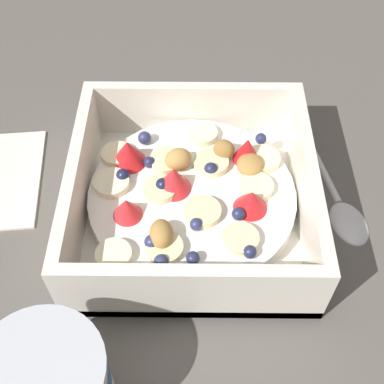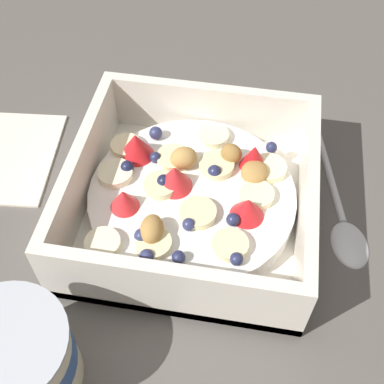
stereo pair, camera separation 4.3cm
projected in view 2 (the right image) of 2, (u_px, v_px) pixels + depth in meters
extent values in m
plane|color=#56514C|center=(199.00, 229.00, 0.44)|extent=(2.40, 2.40, 0.00)
cube|color=white|center=(192.00, 209.00, 0.45)|extent=(0.20, 0.20, 0.01)
cube|color=white|center=(209.00, 113.00, 0.48)|extent=(0.20, 0.01, 0.07)
cube|color=white|center=(170.00, 291.00, 0.37)|extent=(0.20, 0.01, 0.07)
cube|color=white|center=(306.00, 205.00, 0.42)|extent=(0.01, 0.18, 0.07)
cube|color=white|center=(83.00, 175.00, 0.44)|extent=(0.01, 0.18, 0.07)
cylinder|color=white|center=(192.00, 199.00, 0.44)|extent=(0.18, 0.18, 0.02)
cylinder|color=beige|center=(173.00, 158.00, 0.45)|extent=(0.04, 0.04, 0.01)
cylinder|color=beige|center=(216.00, 165.00, 0.44)|extent=(0.04, 0.04, 0.01)
cylinder|color=#F4EAB7|center=(212.00, 136.00, 0.47)|extent=(0.03, 0.03, 0.01)
cylinder|color=beige|center=(230.00, 245.00, 0.39)|extent=(0.04, 0.04, 0.01)
cylinder|color=beige|center=(198.00, 213.00, 0.41)|extent=(0.04, 0.04, 0.01)
cylinder|color=beige|center=(154.00, 244.00, 0.39)|extent=(0.03, 0.03, 0.01)
cylinder|color=#F4EAB7|center=(257.00, 195.00, 0.42)|extent=(0.03, 0.03, 0.01)
cylinder|color=#F7EFC6|center=(103.00, 244.00, 0.39)|extent=(0.04, 0.04, 0.01)
cylinder|color=#F7EFC6|center=(115.00, 173.00, 0.44)|extent=(0.04, 0.04, 0.01)
cylinder|color=beige|center=(161.00, 185.00, 0.43)|extent=(0.04, 0.04, 0.01)
cylinder|color=#F4EAB7|center=(269.00, 168.00, 0.44)|extent=(0.04, 0.04, 0.01)
cylinder|color=#F4EAB7|center=(126.00, 146.00, 0.46)|extent=(0.03, 0.03, 0.01)
cone|color=red|center=(254.00, 156.00, 0.44)|extent=(0.03, 0.03, 0.02)
cone|color=red|center=(124.00, 199.00, 0.41)|extent=(0.03, 0.03, 0.02)
cone|color=red|center=(175.00, 177.00, 0.42)|extent=(0.04, 0.04, 0.02)
cone|color=red|center=(136.00, 145.00, 0.45)|extent=(0.04, 0.04, 0.03)
cone|color=red|center=(248.00, 209.00, 0.40)|extent=(0.04, 0.04, 0.02)
sphere|color=navy|center=(156.00, 133.00, 0.46)|extent=(0.01, 0.01, 0.01)
sphere|color=navy|center=(189.00, 224.00, 0.40)|extent=(0.01, 0.01, 0.01)
sphere|color=navy|center=(141.00, 236.00, 0.39)|extent=(0.01, 0.01, 0.01)
sphere|color=#191E3D|center=(164.00, 181.00, 0.43)|extent=(0.01, 0.01, 0.01)
sphere|color=#23284C|center=(233.00, 219.00, 0.40)|extent=(0.01, 0.01, 0.01)
sphere|color=#23284C|center=(155.00, 157.00, 0.45)|extent=(0.01, 0.01, 0.01)
sphere|color=#191E3D|center=(127.00, 167.00, 0.44)|extent=(0.01, 0.01, 0.01)
sphere|color=#23284C|center=(271.00, 147.00, 0.45)|extent=(0.01, 0.01, 0.01)
sphere|color=#23284C|center=(236.00, 259.00, 0.38)|extent=(0.01, 0.01, 0.01)
sphere|color=#23284C|center=(214.00, 172.00, 0.43)|extent=(0.01, 0.01, 0.01)
sphere|color=#23284C|center=(178.00, 257.00, 0.38)|extent=(0.01, 0.01, 0.01)
sphere|color=navy|center=(147.00, 256.00, 0.38)|extent=(0.01, 0.01, 0.01)
ellipsoid|color=#AD7F42|center=(152.00, 229.00, 0.39)|extent=(0.02, 0.03, 0.02)
ellipsoid|color=#AD7F42|center=(255.00, 172.00, 0.43)|extent=(0.03, 0.03, 0.01)
ellipsoid|color=tan|center=(184.00, 158.00, 0.44)|extent=(0.03, 0.03, 0.02)
ellipsoid|color=olive|center=(231.00, 153.00, 0.44)|extent=(0.02, 0.02, 0.02)
ellipsoid|color=silver|center=(351.00, 242.00, 0.43)|extent=(0.04, 0.05, 0.01)
cylinder|color=silver|center=(329.00, 167.00, 0.48)|extent=(0.03, 0.12, 0.01)
cylinder|color=beige|center=(16.00, 362.00, 0.34)|extent=(0.08, 0.08, 0.06)
cylinder|color=#2D5193|center=(15.00, 360.00, 0.33)|extent=(0.08, 0.08, 0.02)
cylinder|color=#B7BCC6|center=(1.00, 342.00, 0.31)|extent=(0.08, 0.08, 0.00)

